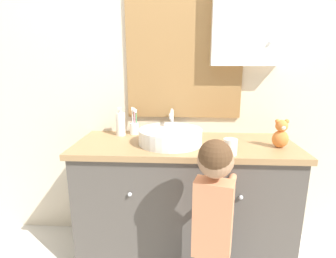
{
  "coord_description": "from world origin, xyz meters",
  "views": [
    {
      "loc": [
        -0.02,
        -1.23,
        1.29
      ],
      "look_at": [
        -0.1,
        0.29,
        0.91
      ],
      "focal_mm": 28.0,
      "sensor_mm": 36.0,
      "label": 1
    }
  ],
  "objects_px": {
    "soap_dispenser": "(121,124)",
    "child_figure": "(213,213)",
    "sink_basin": "(171,136)",
    "toothbrush_holder": "(134,127)",
    "drinking_cup": "(230,147)",
    "teddy_bear": "(281,134)"
  },
  "relations": [
    {
      "from": "teddy_bear",
      "to": "drinking_cup",
      "type": "xyz_separation_m",
      "value": [
        -0.31,
        -0.14,
        -0.04
      ]
    },
    {
      "from": "sink_basin",
      "to": "toothbrush_holder",
      "type": "bearing_deg",
      "value": 142.46
    },
    {
      "from": "sink_basin",
      "to": "child_figure",
      "type": "relative_size",
      "value": 0.46
    },
    {
      "from": "child_figure",
      "to": "teddy_bear",
      "type": "height_order",
      "value": "teddy_bear"
    },
    {
      "from": "toothbrush_holder",
      "to": "teddy_bear",
      "type": "relative_size",
      "value": 1.12
    },
    {
      "from": "soap_dispenser",
      "to": "child_figure",
      "type": "xyz_separation_m",
      "value": [
        0.57,
        -0.6,
        -0.29
      ]
    },
    {
      "from": "toothbrush_holder",
      "to": "soap_dispenser",
      "type": "height_order",
      "value": "soap_dispenser"
    },
    {
      "from": "teddy_bear",
      "to": "drinking_cup",
      "type": "bearing_deg",
      "value": -155.74
    },
    {
      "from": "drinking_cup",
      "to": "teddy_bear",
      "type": "bearing_deg",
      "value": 24.26
    },
    {
      "from": "sink_basin",
      "to": "child_figure",
      "type": "height_order",
      "value": "sink_basin"
    },
    {
      "from": "toothbrush_holder",
      "to": "drinking_cup",
      "type": "height_order",
      "value": "toothbrush_holder"
    },
    {
      "from": "soap_dispenser",
      "to": "drinking_cup",
      "type": "xyz_separation_m",
      "value": [
        0.68,
        -0.36,
        -0.04
      ]
    },
    {
      "from": "soap_dispenser",
      "to": "child_figure",
      "type": "distance_m",
      "value": 0.88
    },
    {
      "from": "sink_basin",
      "to": "drinking_cup",
      "type": "bearing_deg",
      "value": -30.18
    },
    {
      "from": "sink_basin",
      "to": "teddy_bear",
      "type": "bearing_deg",
      "value": -4.47
    },
    {
      "from": "toothbrush_holder",
      "to": "sink_basin",
      "type": "bearing_deg",
      "value": -37.54
    },
    {
      "from": "child_figure",
      "to": "drinking_cup",
      "type": "xyz_separation_m",
      "value": [
        0.11,
        0.25,
        0.25
      ]
    },
    {
      "from": "sink_basin",
      "to": "soap_dispenser",
      "type": "bearing_deg",
      "value": 154.95
    },
    {
      "from": "toothbrush_holder",
      "to": "soap_dispenser",
      "type": "bearing_deg",
      "value": -155.35
    },
    {
      "from": "toothbrush_holder",
      "to": "soap_dispenser",
      "type": "distance_m",
      "value": 0.1
    },
    {
      "from": "child_figure",
      "to": "soap_dispenser",
      "type": "bearing_deg",
      "value": 133.62
    },
    {
      "from": "child_figure",
      "to": "drinking_cup",
      "type": "bearing_deg",
      "value": 66.59
    }
  ]
}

